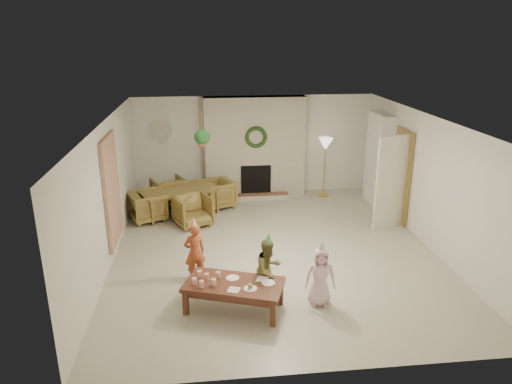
{
  "coord_description": "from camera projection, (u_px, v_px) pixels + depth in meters",
  "views": [
    {
      "loc": [
        -1.26,
        -8.19,
        3.97
      ],
      "look_at": [
        -0.3,
        0.4,
        1.05
      ],
      "focal_mm": 33.23,
      "sensor_mm": 36.0,
      "label": 1
    }
  ],
  "objects": [
    {
      "name": "child_pink",
      "position": [
        320.0,
        276.0,
        7.15
      ],
      "size": [
        0.49,
        0.36,
        0.94
      ],
      "primitive_type": "imported",
      "rotation": [
        0.0,
        0.0,
        -0.13
      ],
      "color": "#F0C0CE",
      "rests_on": "floor"
    },
    {
      "name": "wall_left",
      "position": [
        108.0,
        194.0,
        8.4
      ],
      "size": [
        0.0,
        7.0,
        7.0
      ],
      "primitive_type": "plane",
      "rotation": [
        1.57,
        0.0,
        1.57
      ],
      "color": "silver",
      "rests_on": "floor"
    },
    {
      "name": "bookshelf_shelf_c",
      "position": [
        378.0,
        154.0,
        11.18
      ],
      "size": [
        0.3,
        0.92,
        0.03
      ],
      "primitive_type": "cube",
      "color": "white",
      "rests_on": "bookshelf_carcass"
    },
    {
      "name": "plate_a",
      "position": [
        233.0,
        278.0,
        7.16
      ],
      "size": [
        0.26,
        0.26,
        0.01
      ],
      "primitive_type": "cylinder",
      "rotation": [
        0.0,
        0.0,
        -0.34
      ],
      "color": "white",
      "rests_on": "coffee_table_top"
    },
    {
      "name": "dining_chair_near",
      "position": [
        193.0,
        211.0,
        10.18
      ],
      "size": [
        0.94,
        0.95,
        0.67
      ],
      "primitive_type": "imported",
      "rotation": [
        0.0,
        0.0,
        0.41
      ],
      "color": "olive",
      "rests_on": "floor"
    },
    {
      "name": "bookshelf_shelf_a",
      "position": [
        375.0,
        186.0,
        11.43
      ],
      "size": [
        0.3,
        0.92,
        0.03
      ],
      "primitive_type": "cube",
      "color": "white",
      "rests_on": "bookshelf_carcass"
    },
    {
      "name": "child_plaid",
      "position": [
        268.0,
        269.0,
        7.31
      ],
      "size": [
        0.61,
        0.59,
        1.0
      ],
      "primitive_type": "imported",
      "rotation": [
        0.0,
        0.0,
        0.6
      ],
      "color": "#976329",
      "rests_on": "floor"
    },
    {
      "name": "cup_f",
      "position": [
        218.0,
        275.0,
        7.15
      ],
      "size": [
        0.1,
        0.1,
        0.1
      ],
      "primitive_type": "cylinder",
      "rotation": [
        0.0,
        0.0,
        -0.34
      ],
      "color": "white",
      "rests_on": "coffee_table_top"
    },
    {
      "name": "dining_chair_left",
      "position": [
        148.0,
        206.0,
        10.44
      ],
      "size": [
        0.95,
        0.94,
        0.67
      ],
      "primitive_type": "imported",
      "rotation": [
        0.0,
        0.0,
        1.98
      ],
      "color": "olive",
      "rests_on": "floor"
    },
    {
      "name": "cup_c",
      "position": [
        202.0,
        284.0,
        6.89
      ],
      "size": [
        0.1,
        0.1,
        0.1
      ],
      "primitive_type": "cylinder",
      "rotation": [
        0.0,
        0.0,
        -0.34
      ],
      "color": "white",
      "rests_on": "coffee_table_top"
    },
    {
      "name": "floor_lamp_base",
      "position": [
        323.0,
        195.0,
        12.12
      ],
      "size": [
        0.28,
        0.28,
        0.03
      ],
      "primitive_type": "cylinder",
      "color": "gold",
      "rests_on": "floor"
    },
    {
      "name": "floor_lamp_shade",
      "position": [
        326.0,
        144.0,
        11.69
      ],
      "size": [
        0.36,
        0.36,
        0.3
      ],
      "primitive_type": "cone",
      "rotation": [
        3.14,
        0.0,
        0.0
      ],
      "color": "beige",
      "rests_on": "floor_lamp_post"
    },
    {
      "name": "fireplace_hearth",
      "position": [
        257.0,
        197.0,
        11.87
      ],
      "size": [
        1.6,
        0.3,
        0.12
      ],
      "primitive_type": "cube",
      "color": "#5E2B19",
      "rests_on": "floor"
    },
    {
      "name": "cup_e",
      "position": [
        214.0,
        282.0,
        6.94
      ],
      "size": [
        0.1,
        0.1,
        0.1
      ],
      "primitive_type": "cylinder",
      "rotation": [
        0.0,
        0.0,
        -0.34
      ],
      "color": "white",
      "rests_on": "coffee_table_top"
    },
    {
      "name": "cup_b",
      "position": [
        199.0,
        274.0,
        7.18
      ],
      "size": [
        0.1,
        0.1,
        0.1
      ],
      "primitive_type": "cylinder",
      "rotation": [
        0.0,
        0.0,
        -0.34
      ],
      "color": "white",
      "rests_on": "coffee_table_top"
    },
    {
      "name": "party_hat_plaid",
      "position": [
        269.0,
        238.0,
        7.14
      ],
      "size": [
        0.14,
        0.14,
        0.16
      ],
      "primitive_type": "cone",
      "rotation": [
        0.0,
        0.0,
        0.26
      ],
      "color": "#4EB764",
      "rests_on": "child_plaid"
    },
    {
      "name": "coffee_leg_bl",
      "position": [
        199.0,
        283.0,
        7.52
      ],
      "size": [
        0.1,
        0.1,
        0.38
      ],
      "primitive_type": "cube",
      "rotation": [
        0.0,
        0.0,
        -0.34
      ],
      "color": "#542B1C",
      "rests_on": "floor"
    },
    {
      "name": "food_scoop",
      "position": [
        250.0,
        286.0,
        6.85
      ],
      "size": [
        0.1,
        0.1,
        0.08
      ],
      "primitive_type": "sphere",
      "rotation": [
        0.0,
        0.0,
        -0.34
      ],
      "color": "tan",
      "rests_on": "plate_b"
    },
    {
      "name": "hanging_plant_cord",
      "position": [
        202.0,
        126.0,
        9.7
      ],
      "size": [
        0.01,
        0.01,
        0.7
      ],
      "primitive_type": "cylinder",
      "color": "tan",
      "rests_on": "ceiling"
    },
    {
      "name": "curtain_panel",
      "position": [
        112.0,
        190.0,
        8.59
      ],
      "size": [
        0.06,
        1.2,
        2.0
      ],
      "primitive_type": "cube",
      "color": "tan",
      "rests_on": "wall_left"
    },
    {
      "name": "books_row_upper",
      "position": [
        379.0,
        149.0,
        11.04
      ],
      "size": [
        0.2,
        0.36,
        0.22
      ],
      "primitive_type": "cube",
      "color": "#B67A27",
      "rests_on": "bookshelf_shelf_c"
    },
    {
      "name": "coffee_table_top",
      "position": [
        234.0,
        285.0,
        7.03
      ],
      "size": [
        1.6,
        1.16,
        0.07
      ],
      "primitive_type": "cube",
      "rotation": [
        0.0,
        0.0,
        -0.34
      ],
      "color": "#542B1C",
      "rests_on": "floor"
    },
    {
      "name": "dining_chair_far",
      "position": [
        169.0,
        191.0,
        11.41
      ],
      "size": [
        0.94,
        0.95,
        0.67
      ],
      "primitive_type": "imported",
      "rotation": [
        0.0,
        0.0,
        3.55
      ],
      "color": "olive",
      "rests_on": "floor"
    },
    {
      "name": "fireplace_firebox",
      "position": [
        256.0,
        180.0,
        11.91
      ],
      "size": [
        0.75,
        0.12,
        0.75
      ],
      "primitive_type": "cube",
      "color": "black",
      "rests_on": "floor"
    },
    {
      "name": "door_leaf",
      "position": [
        391.0,
        183.0,
        9.84
      ],
      "size": [
        0.77,
        0.32,
        2.0
      ],
      "primitive_type": "cube",
      "rotation": [
        0.0,
        0.0,
        -1.22
      ],
      "color": "beige",
      "rests_on": "floor"
    },
    {
      "name": "child_red",
      "position": [
        195.0,
        252.0,
        7.87
      ],
      "size": [
        0.42,
        0.35,
        1.01
      ],
      "primitive_type": "imported",
      "rotation": [
        0.0,
        0.0,
        3.47
      ],
      "color": "#A24322",
      "rests_on": "floor"
    },
    {
      "name": "floor",
      "position": [
        274.0,
        250.0,
        9.12
      ],
      "size": [
        7.0,
        7.0,
        0.0
      ],
      "primitive_type": "plane",
      "color": "#B7B29E",
      "rests_on": "ground"
    },
    {
      "name": "napkin_left",
      "position": [
        234.0,
        290.0,
        6.83
      ],
      "size": [
        0.21,
        0.21,
        0.01
      ],
      "primitive_type": "cube",
      "rotation": [
        0.0,
        0.0,
        -0.34
      ],
      "color": "#FFBBC9",
      "rests_on": "coffee_table_top"
    },
    {
      "name": "cup_d",
      "position": [
        207.0,
        277.0,
        7.1
      ],
      "size": [
        0.1,
        0.1,
        0.1
      ],
      "primitive_type": "cylinder",
      "rotation": [
        0.0,
        0.0,
        -0.34
      ],
      "color": "white",
      "rests_on": "coffee_table_top"
    },
    {
      "name": "cup_a",
      "position": [
        194.0,
        281.0,
        6.97
      ],
      "size": [
        0.1,
        0.1,
        0.1
      ],
      "primitive_type": "cylinder",
      "rotation": [
        0.0,
        0.0,
        -0.34
      ],
      "color": "white",
      "rests_on": "coffee_table_top"
    },
    {
      "name": "plate_c",
      "position": [
        268.0,
        283.0,
        7.02
      ],
      "size": [
        0.26,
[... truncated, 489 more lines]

